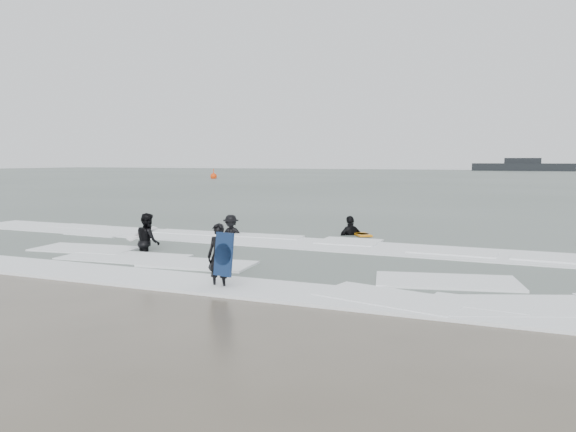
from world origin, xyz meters
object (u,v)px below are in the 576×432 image
at_px(surfer_wading, 148,252).
at_px(vessel_horizon, 522,166).
at_px(buoy, 214,176).
at_px(surfer_centre, 219,289).
at_px(surfer_breaker, 231,236).
at_px(surfer_right_near, 351,236).

bearing_deg(surfer_wading, vessel_horizon, -51.39).
bearing_deg(buoy, surfer_centre, -58.80).
bearing_deg(surfer_breaker, surfer_wading, -105.28).
xyz_separation_m(surfer_breaker, surfer_right_near, (4.21, 1.81, 0.00)).
bearing_deg(surfer_breaker, surfer_centre, -70.47).
bearing_deg(surfer_wading, buoy, -18.68).
bearing_deg(vessel_horizon, surfer_breaker, -93.17).
bearing_deg(vessel_horizon, surfer_right_near, -91.50).
relative_size(surfer_centre, buoy, 0.92).
distance_m(surfer_centre, surfer_wading, 5.81).
bearing_deg(buoy, surfer_wading, -60.59).
xyz_separation_m(surfer_right_near, buoy, (-38.85, 54.32, 0.42)).
xyz_separation_m(surfer_breaker, vessel_horizon, (7.90, 142.53, 1.28)).
distance_m(surfer_centre, surfer_breaker, 8.84).
bearing_deg(surfer_right_near, surfer_centre, 39.05).
xyz_separation_m(surfer_centre, buoy, (-38.74, 63.97, 0.42)).
bearing_deg(vessel_horizon, buoy, -116.22).
distance_m(surfer_wading, surfer_right_near, 7.78).
bearing_deg(surfer_right_near, vessel_horizon, -141.79).
xyz_separation_m(surfer_breaker, buoy, (-34.64, 56.14, 0.42)).
distance_m(buoy, vessel_horizon, 96.30).
height_order(surfer_centre, surfer_wading, surfer_wading).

